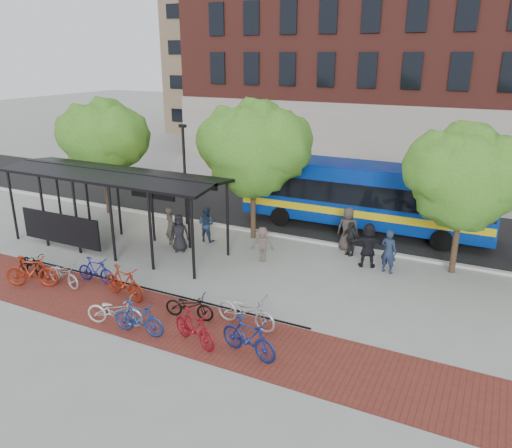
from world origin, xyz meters
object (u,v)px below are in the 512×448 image
at_px(bike_0, 31,264).
at_px(bike_5, 124,282).
at_px(bike_7, 139,318).
at_px(pedestrian_2, 206,224).
at_px(tree_a, 103,136).
at_px(bike_9, 194,328).
at_px(tree_b, 255,145).
at_px(bike_10, 246,311).
at_px(pedestrian_5, 368,245).
at_px(tree_c, 467,174).
at_px(lamp_post_left, 185,172).
at_px(bike_3, 96,270).
at_px(bus_shelter, 111,183).
at_px(bike_11, 248,337).
at_px(pedestrian_0, 179,233).
at_px(bike_8, 189,306).
at_px(pedestrian_3, 262,245).
at_px(pedestrian_4, 351,239).
at_px(pedestrian_1, 171,227).
at_px(bike_2, 63,274).
at_px(pedestrian_6, 348,229).
at_px(pedestrian_7, 389,251).
at_px(bus, 365,193).
at_px(bike_6, 115,311).
at_px(bike_1, 31,271).

bearing_deg(bike_0, bike_5, -78.63).
relative_size(bike_7, pedestrian_2, 1.09).
distance_m(tree_a, bike_9, 15.12).
bearing_deg(tree_b, bike_10, -65.64).
bearing_deg(bike_9, pedestrian_5, -2.75).
height_order(tree_c, lamp_post_left, tree_c).
distance_m(bike_0, bike_3, 2.92).
bearing_deg(bus_shelter, pedestrian_2, 35.71).
relative_size(bike_11, pedestrian_0, 1.16).
height_order(bus_shelter, bike_3, bus_shelter).
height_order(bike_8, pedestrian_3, pedestrian_3).
xyz_separation_m(bike_8, pedestrian_4, (3.22, 7.78, 0.31)).
relative_size(bike_10, pedestrian_5, 1.15).
bearing_deg(pedestrian_1, bike_10, 172.99).
bearing_deg(pedestrian_0, tree_b, 27.09).
height_order(bike_2, pedestrian_4, pedestrian_4).
bearing_deg(pedestrian_0, pedestrian_1, 125.93).
xyz_separation_m(bike_7, pedestrian_6, (3.79, 9.85, 0.44)).
xyz_separation_m(bike_7, pedestrian_7, (5.97, 8.18, 0.36)).
distance_m(bike_2, bike_10, 7.63).
height_order(pedestrian_3, pedestrian_7, pedestrian_7).
xyz_separation_m(pedestrian_3, pedestrian_6, (2.83, 2.90, 0.22)).
relative_size(bike_7, pedestrian_3, 1.19).
relative_size(tree_b, pedestrian_2, 3.86).
relative_size(bike_3, bike_5, 0.84).
bearing_deg(bus, pedestrian_0, -135.46).
bearing_deg(bike_3, tree_a, 35.52).
bearing_deg(bike_9, pedestrian_2, 48.24).
bearing_deg(pedestrian_2, bike_0, 55.57).
bearing_deg(bike_10, bike_5, 96.77).
height_order(bike_6, pedestrian_0, pedestrian_0).
xyz_separation_m(tree_c, bike_1, (-14.20, -8.50, -3.44)).
height_order(bike_6, pedestrian_4, pedestrian_4).
distance_m(bike_9, bike_11, 1.76).
height_order(tree_c, bike_3, tree_c).
height_order(pedestrian_5, pedestrian_7, pedestrian_5).
bearing_deg(bike_10, bike_2, 97.78).
bearing_deg(pedestrian_5, bike_0, 14.22).
bearing_deg(pedestrian_4, pedestrian_0, -126.93).
height_order(bike_6, bike_9, bike_9).
xyz_separation_m(bike_3, bike_6, (2.83, -2.14, 0.00)).
distance_m(pedestrian_0, pedestrian_7, 9.01).
bearing_deg(bike_5, bike_0, 100.65).
relative_size(bike_2, bike_6, 0.93).
bearing_deg(pedestrian_7, bike_9, 76.39).
distance_m(bike_0, bike_8, 7.63).
relative_size(bike_8, bike_9, 0.94).
xyz_separation_m(pedestrian_4, pedestrian_6, (-0.30, 0.55, 0.22)).
xyz_separation_m(bike_10, pedestrian_5, (2.28, 6.50, 0.38)).
height_order(lamp_post_left, bike_10, lamp_post_left).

